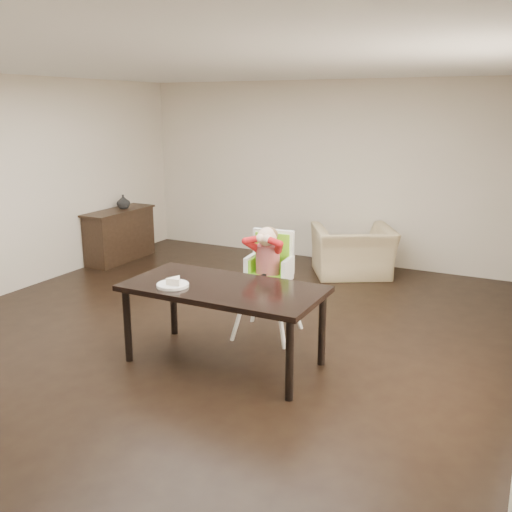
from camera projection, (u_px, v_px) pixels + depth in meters
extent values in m
plane|color=black|center=(206.00, 336.00, 5.95)|extent=(7.00, 7.00, 0.00)
cube|color=beige|center=(326.00, 172.00, 8.63)|extent=(6.00, 0.02, 2.70)
cube|color=white|center=(200.00, 64.00, 5.26)|extent=(6.00, 7.00, 0.02)
cube|color=black|center=(223.00, 289.00, 5.15)|extent=(1.80, 0.90, 0.05)
cylinder|color=black|center=(128.00, 326.00, 5.28)|extent=(0.07, 0.07, 0.70)
cylinder|color=black|center=(290.00, 360.00, 4.57)|extent=(0.07, 0.07, 0.70)
cylinder|color=black|center=(173.00, 302.00, 5.92)|extent=(0.07, 0.07, 0.70)
cylinder|color=black|center=(322.00, 329.00, 5.20)|extent=(0.07, 0.07, 0.70)
cylinder|color=white|center=(240.00, 311.00, 5.79)|extent=(0.05, 0.05, 0.61)
cylinder|color=white|center=(281.00, 316.00, 5.64)|extent=(0.05, 0.05, 0.61)
cylinder|color=white|center=(256.00, 298.00, 6.18)|extent=(0.05, 0.05, 0.61)
cylinder|color=white|center=(294.00, 303.00, 6.03)|extent=(0.05, 0.05, 0.61)
cube|color=white|center=(268.00, 279.00, 5.83)|extent=(0.47, 0.43, 0.05)
cube|color=#6EC719|center=(268.00, 275.00, 5.82)|extent=(0.38, 0.36, 0.03)
cube|color=white|center=(273.00, 251.00, 5.92)|extent=(0.44, 0.10, 0.46)
cube|color=#6EC719|center=(272.00, 253.00, 5.89)|extent=(0.37, 0.06, 0.41)
cube|color=black|center=(263.00, 254.00, 5.84)|extent=(0.05, 0.20, 0.02)
cube|color=black|center=(276.00, 255.00, 5.79)|extent=(0.05, 0.20, 0.02)
cylinder|color=red|center=(268.00, 260.00, 5.78)|extent=(0.27, 0.27, 0.29)
sphere|color=beige|center=(267.00, 237.00, 5.70)|extent=(0.21, 0.21, 0.20)
ellipsoid|color=brown|center=(268.00, 234.00, 5.72)|extent=(0.22, 0.21, 0.15)
sphere|color=beige|center=(260.00, 238.00, 5.62)|extent=(0.10, 0.10, 0.09)
sphere|color=beige|center=(267.00, 239.00, 5.59)|extent=(0.10, 0.10, 0.09)
cylinder|color=white|center=(173.00, 285.00, 5.12)|extent=(0.37, 0.37, 0.02)
torus|color=white|center=(173.00, 284.00, 5.12)|extent=(0.37, 0.37, 0.01)
imported|color=tan|center=(353.00, 243.00, 7.95)|extent=(1.27, 1.13, 0.93)
cube|color=black|center=(120.00, 236.00, 8.78)|extent=(0.40, 1.20, 0.76)
cube|color=black|center=(118.00, 211.00, 8.68)|extent=(0.44, 1.26, 0.03)
imported|color=#99999E|center=(123.00, 202.00, 8.76)|extent=(0.22, 0.23, 0.21)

